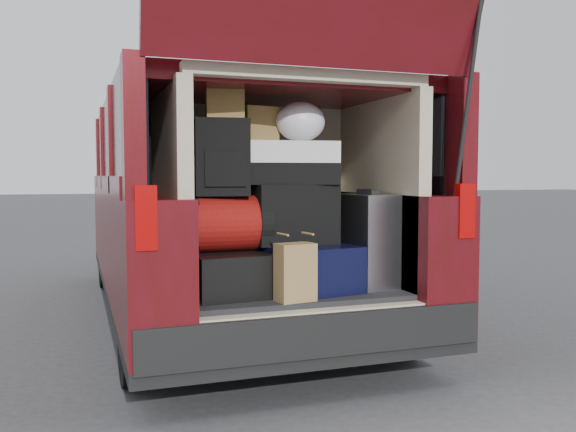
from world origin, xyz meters
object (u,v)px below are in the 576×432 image
object	(u,v)px
silver_roller	(368,240)
red_duffel	(225,223)
navy_hardshell	(302,267)
black_soft_case	(293,214)
twotone_duffel	(288,163)
black_hardshell	(224,272)
backpack	(222,158)
kraft_bag	(295,272)

from	to	relation	value
silver_roller	red_duffel	size ratio (longest dim) A/B	1.15
navy_hardshell	silver_roller	distance (m)	0.43
black_soft_case	twotone_duffel	world-z (taller)	twotone_duffel
silver_roller	twotone_duffel	bearing A→B (deg)	161.75
black_hardshell	twotone_duffel	world-z (taller)	twotone_duffel
black_hardshell	backpack	bearing A→B (deg)	-139.09
navy_hardshell	backpack	distance (m)	0.78
silver_roller	backpack	size ratio (longest dim) A/B	1.29
navy_hardshell	black_soft_case	distance (m)	0.31
silver_roller	backpack	distance (m)	1.00
red_duffel	black_soft_case	xyz separation A→B (m)	(0.41, 0.00, 0.04)
black_soft_case	navy_hardshell	bearing A→B (deg)	-53.59
navy_hardshell	black_hardshell	bearing A→B (deg)	166.27
silver_roller	twotone_duffel	distance (m)	0.66
black_hardshell	backpack	xyz separation A→B (m)	(-0.01, -0.01, 0.64)
navy_hardshell	silver_roller	bearing A→B (deg)	-14.41
kraft_bag	black_soft_case	bearing A→B (deg)	63.98
navy_hardshell	twotone_duffel	bearing A→B (deg)	124.76
black_soft_case	backpack	size ratio (longest dim) A/B	1.13
kraft_bag	red_duffel	world-z (taller)	red_duffel
black_hardshell	silver_roller	distance (m)	0.88
black_hardshell	red_duffel	distance (m)	0.28
navy_hardshell	red_duffel	xyz separation A→B (m)	(-0.44, 0.04, 0.26)
silver_roller	red_duffel	world-z (taller)	silver_roller
black_hardshell	navy_hardshell	size ratio (longest dim) A/B	0.98
red_duffel	backpack	world-z (taller)	backpack
silver_roller	backpack	xyz separation A→B (m)	(-0.87, 0.07, 0.49)
silver_roller	black_hardshell	bearing A→B (deg)	168.89
backpack	black_hardshell	bearing A→B (deg)	54.32
red_duffel	backpack	bearing A→B (deg)	-145.76
silver_roller	kraft_bag	world-z (taller)	silver_roller
red_duffel	kraft_bag	bearing A→B (deg)	-51.89
black_hardshell	kraft_bag	size ratio (longest dim) A/B	1.94
red_duffel	twotone_duffel	size ratio (longest dim) A/B	0.86
backpack	navy_hardshell	bearing A→B (deg)	4.07
kraft_bag	backpack	bearing A→B (deg)	124.73
silver_roller	red_duffel	distance (m)	0.86
kraft_bag	twotone_duffel	bearing A→B (deg)	67.96
black_soft_case	backpack	distance (m)	0.54
black_hardshell	red_duffel	xyz separation A→B (m)	(0.01, 0.01, 0.28)
navy_hardshell	twotone_duffel	xyz separation A→B (m)	(-0.06, 0.06, 0.60)
navy_hardshell	backpack	bearing A→B (deg)	167.30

